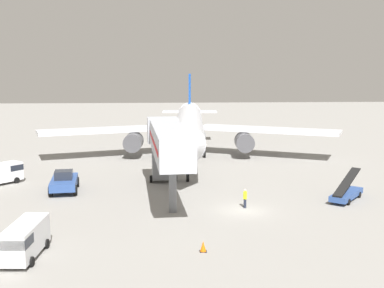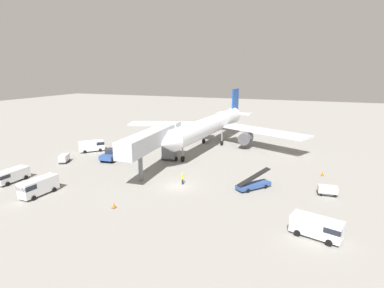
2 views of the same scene
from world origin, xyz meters
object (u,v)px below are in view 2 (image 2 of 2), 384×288
service_van_mid_right (92,145)px  service_van_far_center (10,175)px  jet_bridge (155,139)px  ground_crew_worker_foreground (183,178)px  service_van_near_left (318,227)px  baggage_cart_near_right (64,158)px  airplane_at_gate (212,125)px  service_van_mid_left (38,186)px  safety_cone_alpha (114,205)px  belt_loader_truck (253,184)px  safety_cone_bravo (322,174)px  pushback_tug (112,154)px  baggage_cart_outer_left (328,190)px

service_van_mid_right → service_van_far_center: bearing=-88.8°
jet_bridge → ground_crew_worker_foreground: jet_bridge is taller
service_van_near_left → baggage_cart_near_right: 46.30m
service_van_near_left → airplane_at_gate: bearing=122.8°
service_van_mid_left → ground_crew_worker_foreground: 20.57m
airplane_at_gate → service_van_far_center: size_ratio=8.67×
service_van_far_center → ground_crew_worker_foreground: bearing=19.2°
ground_crew_worker_foreground → safety_cone_alpha: ground_crew_worker_foreground is taller
service_van_far_center → baggage_cart_near_right: (-0.03, 11.39, -0.28)m
airplane_at_gate → service_van_near_left: airplane_at_gate is taller
airplane_at_gate → service_van_mid_right: size_ratio=8.90×
belt_loader_truck → safety_cone_bravo: belt_loader_truck is taller
airplane_at_gate → service_van_mid_right: airplane_at_gate is taller
jet_bridge → safety_cone_bravo: 28.74m
jet_bridge → ground_crew_worker_foreground: (7.13, -4.76, -4.61)m
safety_cone_alpha → safety_cone_bravo: size_ratio=1.08×
pushback_tug → service_van_near_left: 40.85m
baggage_cart_outer_left → service_van_near_left: bearing=-96.2°
pushback_tug → safety_cone_alpha: 22.58m
service_van_far_center → baggage_cart_near_right: size_ratio=1.79×
baggage_cart_near_right → safety_cone_alpha: size_ratio=3.78×
service_van_far_center → airplane_at_gate: bearing=58.3°
ground_crew_worker_foreground → safety_cone_bravo: (20.15, 12.13, -0.60)m
baggage_cart_near_right → safety_cone_bravo: baggage_cart_near_right is taller
pushback_tug → service_van_near_left: bearing=-24.0°
service_van_far_center → ground_crew_worker_foreground: (25.49, 8.85, -0.17)m
baggage_cart_near_right → jet_bridge: bearing=6.9°
baggage_cart_outer_left → service_van_mid_right: bearing=170.5°
jet_bridge → service_van_mid_right: bearing=160.8°
belt_loader_truck → baggage_cart_near_right: (-36.03, 0.48, 0.11)m
jet_bridge → pushback_tug: 12.11m
pushback_tug → service_van_far_center: 17.86m
baggage_cart_near_right → baggage_cart_outer_left: size_ratio=1.10×
ground_crew_worker_foreground → service_van_mid_left: bearing=-146.6°
belt_loader_truck → service_van_mid_right: (-36.43, 9.23, 0.59)m
jet_bridge → safety_cone_alpha: bearing=-81.8°
pushback_tug → baggage_cart_outer_left: size_ratio=2.27×
baggage_cart_outer_left → belt_loader_truck: bearing=-171.8°
jet_bridge → belt_loader_truck: size_ratio=3.68×
safety_cone_bravo → service_van_mid_left: bearing=-147.9°
service_van_mid_right → service_van_far_center: (0.44, -20.15, -0.20)m
service_van_far_center → baggage_cart_outer_left: 47.76m
airplane_at_gate → safety_cone_bravo: airplane_at_gate is taller
jet_bridge → airplane_at_gate: bearing=81.0°
safety_cone_alpha → pushback_tug: bearing=125.7°
pushback_tug → service_van_mid_left: service_van_mid_left is taller
service_van_far_center → ground_crew_worker_foreground: size_ratio=2.92×
belt_loader_truck → baggage_cart_near_right: belt_loader_truck is taller
service_van_far_center → service_van_near_left: (44.75, -0.35, 0.07)m
belt_loader_truck → baggage_cart_outer_left: 10.23m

